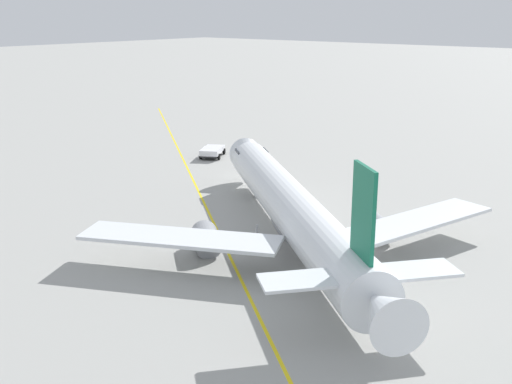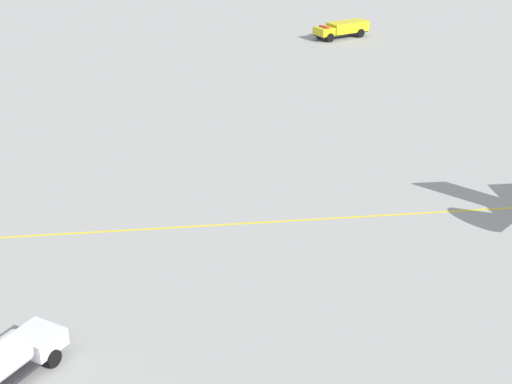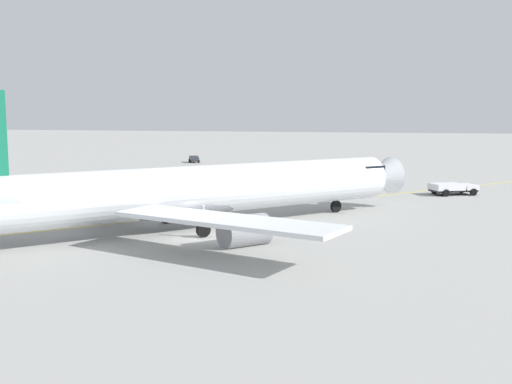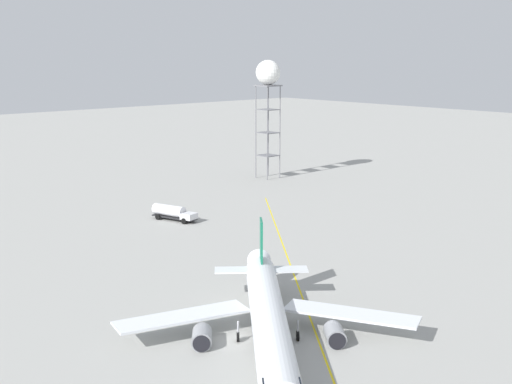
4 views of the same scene
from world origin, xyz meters
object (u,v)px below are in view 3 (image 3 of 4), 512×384
object	(u,v)px
ops_pickup_truck	(115,178)
baggage_truck_truck	(194,159)
airliner_main	(198,193)
pushback_tug_truck	(452,188)

from	to	relation	value
ops_pickup_truck	baggage_truck_truck	distance (m)	38.08
ops_pickup_truck	baggage_truck_truck	world-z (taller)	ops_pickup_truck
baggage_truck_truck	ops_pickup_truck	bearing A→B (deg)	159.94
airliner_main	pushback_tug_truck	size ratio (longest dim) A/B	6.21
pushback_tug_truck	baggage_truck_truck	bearing A→B (deg)	113.14
baggage_truck_truck	pushback_tug_truck	bearing A→B (deg)	-154.56
pushback_tug_truck	baggage_truck_truck	distance (m)	58.80
baggage_truck_truck	airliner_main	bearing A→B (deg)	175.90
airliner_main	pushback_tug_truck	distance (m)	33.71
ops_pickup_truck	baggage_truck_truck	size ratio (longest dim) A/B	1.55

